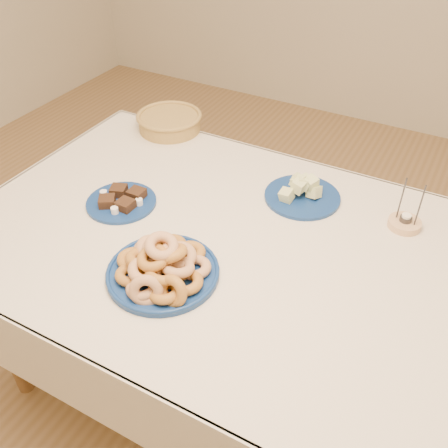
{
  "coord_description": "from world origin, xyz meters",
  "views": [
    {
      "loc": [
        0.53,
        -1.03,
        1.74
      ],
      "look_at": [
        0.0,
        -0.05,
        0.85
      ],
      "focal_mm": 40.0,
      "sensor_mm": 36.0,
      "label": 1
    }
  ],
  "objects": [
    {
      "name": "melon_plate",
      "position": [
        0.1,
        0.31,
        0.78
      ],
      "size": [
        0.33,
        0.33,
        0.09
      ],
      "rotation": [
        0.0,
        0.0,
        -0.35
      ],
      "color": "navy",
      "rests_on": "dining_table"
    },
    {
      "name": "wicker_basket",
      "position": [
        -0.56,
        0.51,
        0.79
      ],
      "size": [
        0.34,
        0.34,
        0.07
      ],
      "rotation": [
        0.0,
        0.0,
        -0.3
      ],
      "color": "olive",
      "rests_on": "dining_table"
    },
    {
      "name": "dining_table",
      "position": [
        0.0,
        0.0,
        0.64
      ],
      "size": [
        1.71,
        1.11,
        0.75
      ],
      "color": "brown",
      "rests_on": "ground"
    },
    {
      "name": "brownie_plate",
      "position": [
        -0.41,
        -0.01,
        0.76
      ],
      "size": [
        0.3,
        0.3,
        0.04
      ],
      "rotation": [
        0.0,
        0.0,
        0.35
      ],
      "color": "navy",
      "rests_on": "dining_table"
    },
    {
      "name": "ground",
      "position": [
        0.0,
        0.0,
        0.0
      ],
      "size": [
        5.0,
        5.0,
        0.0
      ],
      "primitive_type": "plane",
      "color": "olive",
      "rests_on": "ground"
    },
    {
      "name": "donut_platter",
      "position": [
        -0.1,
        -0.23,
        0.79
      ],
      "size": [
        0.41,
        0.41,
        0.15
      ],
      "rotation": [
        0.0,
        0.0,
        0.35
      ],
      "color": "navy",
      "rests_on": "dining_table"
    },
    {
      "name": "candle_holder",
      "position": [
        0.45,
        0.32,
        0.77
      ],
      "size": [
        0.12,
        0.12,
        0.17
      ],
      "rotation": [
        0.0,
        0.0,
        -0.2
      ],
      "color": "tan",
      "rests_on": "dining_table"
    }
  ]
}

